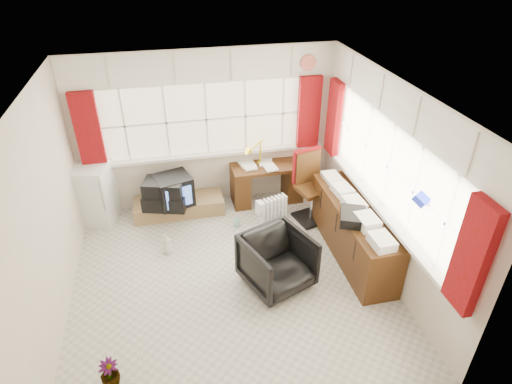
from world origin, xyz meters
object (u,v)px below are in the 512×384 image
radiator (273,219)px  crt_tv (174,190)px  task_chair (309,183)px  credenza (352,229)px  office_chair (277,262)px  mini_fridge (94,194)px  tv_bench (179,206)px  desk_lamp (260,146)px  desk (266,180)px

radiator → crt_tv: crt_tv is taller
radiator → crt_tv: (-1.39, 0.75, 0.23)m
task_chair → credenza: task_chair is taller
office_chair → mini_fridge: bearing=118.7°
radiator → tv_bench: (-1.33, 0.86, -0.13)m
credenza → mini_fridge: mini_fridge is taller
desk_lamp → credenza: bearing=-61.3°
task_chair → office_chair: (-0.87, -1.39, -0.24)m
credenza → mini_fridge: size_ratio=2.11×
desk_lamp → radiator: (-0.04, -1.00, -0.72)m
desk_lamp → credenza: desk_lamp is taller
desk → crt_tv: bearing=-173.2°
radiator → desk: bearing=82.4°
radiator → tv_bench: bearing=147.2°
crt_tv → desk_lamp: bearing=9.9°
tv_bench → mini_fridge: (-1.25, 0.08, 0.35)m
office_chair → credenza: credenza is taller
tv_bench → office_chair: bearing=-59.6°
credenza → tv_bench: (-2.28, 1.52, -0.27)m
radiator → credenza: size_ratio=0.31×
office_chair → radiator: office_chair is taller
credenza → desk: bearing=117.3°
credenza → crt_tv: bearing=148.7°
desk → task_chair: (0.53, -0.59, 0.23)m
task_chair → radiator: size_ratio=1.81×
crt_tv → credenza: bearing=-31.3°
task_chair → desk_lamp: bearing=133.3°
tv_bench → mini_fridge: bearing=176.4°
task_chair → credenza: 1.07m
tv_bench → radiator: bearing=-32.8°
mini_fridge → office_chair: bearing=-39.9°
desk_lamp → mini_fridge: size_ratio=0.46×
radiator → credenza: 1.17m
desk_lamp → task_chair: bearing=-46.7°
desk_lamp → task_chair: task_chair is taller
office_chair → credenza: 1.22m
desk_lamp → task_chair: (0.62, -0.66, -0.37)m
desk → desk_lamp: desk_lamp is taller
desk_lamp → crt_tv: bearing=-170.1°
desk_lamp → radiator: size_ratio=0.71×
office_chair → crt_tv: size_ratio=1.26×
task_chair → tv_bench: (-1.98, 0.51, -0.47)m
radiator → tv_bench: 1.59m
desk → radiator: bearing=-97.6°
tv_bench → crt_tv: size_ratio=2.22×
mini_fridge → credenza: bearing=-24.4°
office_chair → tv_bench: office_chair is taller
crt_tv → desk: bearing=6.8°
task_chair → office_chair: task_chair is taller
desk → desk_lamp: size_ratio=2.63×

